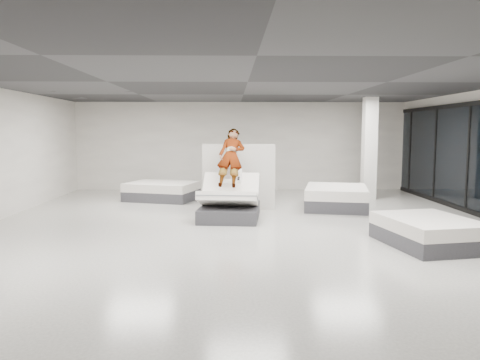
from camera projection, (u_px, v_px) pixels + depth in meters
The scene contains 9 objects.
room at pixel (248, 157), 10.16m from camera, with size 14.00×14.04×3.20m.
hero_bed at pixel (230, 204), 11.47m from camera, with size 1.59×2.00×1.19m.
person at pixel (231, 168), 11.70m from camera, with size 0.64×0.42×1.75m, color slate.
remote at pixel (239, 178), 11.36m from camera, with size 0.05×0.14×0.03m, color black.
divider_panel at pixel (239, 177), 12.73m from camera, with size 1.98×0.09×1.80m, color silver.
flat_bed_right_far at pixel (336, 197), 13.11m from camera, with size 2.08×2.50×0.60m.
flat_bed_right_near at pixel (428, 232), 8.78m from camera, with size 1.77×2.15×0.53m.
flat_bed_left_far at pixel (162, 191), 14.62m from camera, with size 2.38×2.04×0.56m.
column at pixel (369, 149), 14.72m from camera, with size 0.40×0.40×3.20m, color white.
Camera 1 is at (-0.36, -10.16, 2.15)m, focal length 35.00 mm.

